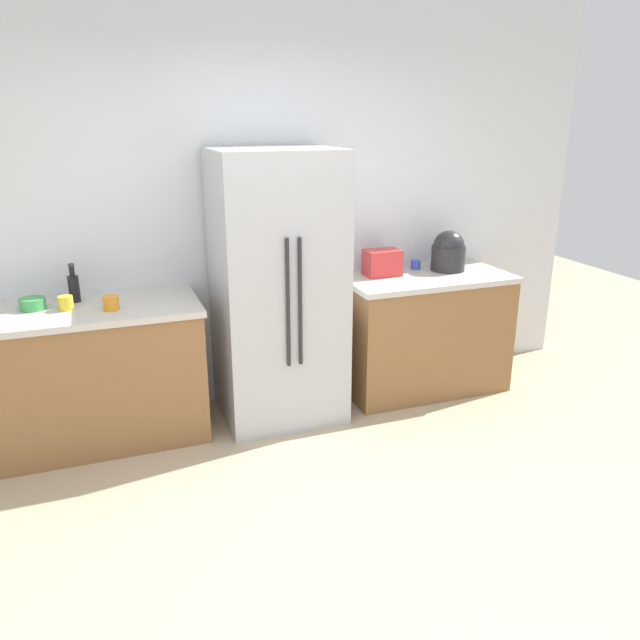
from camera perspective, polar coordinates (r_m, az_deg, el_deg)
name	(u,v)px	position (r m, az deg, el deg)	size (l,w,h in m)	color
ground_plane	(342,557)	(3.21, 2.01, -20.83)	(11.06, 11.06, 0.00)	tan
kitchen_back_panel	(235,201)	(4.44, -7.76, 10.75)	(5.53, 0.10, 2.90)	silver
counter_left	(85,376)	(4.23, -20.67, -4.82)	(1.47, 0.66, 0.90)	olive
counter_right	(423,332)	(4.80, 9.38, -1.08)	(1.24, 0.66, 0.90)	olive
refrigerator	(278,289)	(4.19, -3.91, 2.88)	(0.80, 0.72, 1.82)	#B7BABF
toaster	(382,263)	(4.60, 5.71, 5.24)	(0.26, 0.17, 0.19)	red
rice_cooker	(448,252)	(4.82, 11.65, 6.11)	(0.26, 0.26, 0.30)	#262628
bottle_a	(74,287)	(4.21, -21.57, 2.82)	(0.07, 0.07, 0.25)	black
cup_a	(111,303)	(3.97, -18.56, 1.49)	(0.09, 0.09, 0.09)	orange
cup_b	(416,265)	(4.83, 8.73, 5.03)	(0.07, 0.07, 0.07)	blue
cup_c	(66,303)	(4.07, -22.21, 1.44)	(0.09, 0.09, 0.09)	yellow
bowl_a	(33,304)	(4.17, -24.78, 1.36)	(0.15, 0.15, 0.07)	green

